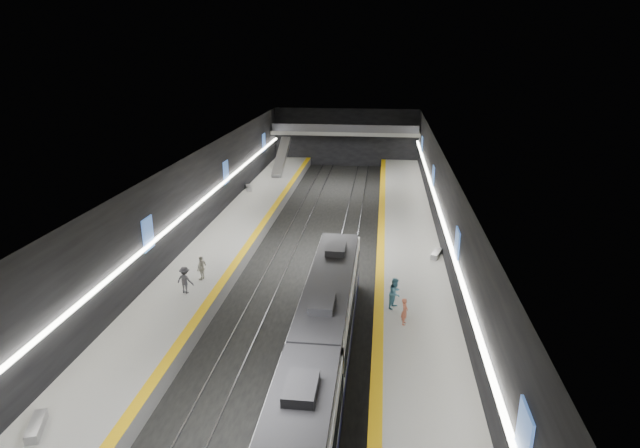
# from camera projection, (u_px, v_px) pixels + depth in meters

# --- Properties ---
(ground) EXTENTS (70.00, 70.00, 0.00)m
(ground) POSITION_uv_depth(u_px,v_px,m) (314.00, 258.00, 42.83)
(ground) COLOR black
(ground) RESTS_ON ground
(ceiling) EXTENTS (20.00, 70.00, 0.04)m
(ceiling) POSITION_uv_depth(u_px,v_px,m) (313.00, 160.00, 40.29)
(ceiling) COLOR beige
(ceiling) RESTS_ON wall_left
(wall_left) EXTENTS (0.04, 70.00, 8.00)m
(wall_left) POSITION_uv_depth(u_px,v_px,m) (190.00, 206.00, 42.69)
(wall_left) COLOR black
(wall_left) RESTS_ON ground
(wall_right) EXTENTS (0.04, 70.00, 8.00)m
(wall_right) POSITION_uv_depth(u_px,v_px,m) (444.00, 215.00, 40.44)
(wall_right) COLOR black
(wall_right) RESTS_ON ground
(wall_back) EXTENTS (20.00, 0.04, 8.00)m
(wall_back) POSITION_uv_depth(u_px,v_px,m) (346.00, 138.00, 74.52)
(wall_back) COLOR black
(wall_back) RESTS_ON ground
(platform_left) EXTENTS (5.00, 70.00, 1.00)m
(platform_left) POSITION_uv_depth(u_px,v_px,m) (223.00, 248.00, 43.52)
(platform_left) COLOR slate
(platform_left) RESTS_ON ground
(tile_surface_left) EXTENTS (5.00, 70.00, 0.02)m
(tile_surface_left) POSITION_uv_depth(u_px,v_px,m) (222.00, 243.00, 43.36)
(tile_surface_left) COLOR #9B9B97
(tile_surface_left) RESTS_ON platform_left
(tactile_strip_left) EXTENTS (0.60, 70.00, 0.02)m
(tactile_strip_left) POSITION_uv_depth(u_px,v_px,m) (249.00, 244.00, 43.11)
(tactile_strip_left) COLOR #EAAF0C
(tactile_strip_left) RESTS_ON platform_left
(platform_right) EXTENTS (5.00, 70.00, 1.00)m
(platform_right) POSITION_uv_depth(u_px,v_px,m) (409.00, 257.00, 41.83)
(platform_right) COLOR slate
(platform_right) RESTS_ON ground
(tile_surface_right) EXTENTS (5.00, 70.00, 0.02)m
(tile_surface_right) POSITION_uv_depth(u_px,v_px,m) (409.00, 251.00, 41.67)
(tile_surface_right) COLOR #9B9B97
(tile_surface_right) RESTS_ON platform_right
(tactile_strip_right) EXTENTS (0.60, 70.00, 0.02)m
(tactile_strip_right) POSITION_uv_depth(u_px,v_px,m) (381.00, 249.00, 41.92)
(tactile_strip_right) COLOR #EAAF0C
(tactile_strip_right) RESTS_ON platform_right
(rails) EXTENTS (6.52, 70.00, 0.12)m
(rails) POSITION_uv_depth(u_px,v_px,m) (314.00, 258.00, 42.82)
(rails) COLOR gray
(rails) RESTS_ON ground
(train) EXTENTS (2.69, 29.44, 3.60)m
(train) POSITION_uv_depth(u_px,v_px,m) (313.00, 378.00, 23.68)
(train) COLOR #0F0F38
(train) RESTS_ON ground
(ad_posters) EXTENTS (19.94, 53.50, 2.20)m
(ad_posters) POSITION_uv_depth(u_px,v_px,m) (315.00, 201.00, 42.35)
(ad_posters) COLOR #3B64B2
(ad_posters) RESTS_ON wall_left
(cove_light_left) EXTENTS (0.25, 68.60, 0.12)m
(cove_light_left) POSITION_uv_depth(u_px,v_px,m) (192.00, 209.00, 42.73)
(cove_light_left) COLOR white
(cove_light_left) RESTS_ON wall_left
(cove_light_right) EXTENTS (0.25, 68.60, 0.12)m
(cove_light_right) POSITION_uv_depth(u_px,v_px,m) (442.00, 218.00, 40.53)
(cove_light_right) COLOR white
(cove_light_right) RESTS_ON wall_right
(mezzanine_bridge) EXTENTS (20.00, 3.00, 1.50)m
(mezzanine_bridge) POSITION_uv_depth(u_px,v_px,m) (345.00, 132.00, 72.23)
(mezzanine_bridge) COLOR gray
(mezzanine_bridge) RESTS_ON wall_left
(escalator) EXTENTS (1.20, 7.50, 3.92)m
(escalator) POSITION_uv_depth(u_px,v_px,m) (281.00, 157.00, 67.23)
(escalator) COLOR #99999E
(escalator) RESTS_ON platform_left
(bench_left_near) EXTENTS (1.09, 1.87, 0.44)m
(bench_left_near) POSITION_uv_depth(u_px,v_px,m) (36.00, 427.00, 22.12)
(bench_left_near) COLOR #99999E
(bench_left_near) RESTS_ON platform_left
(bench_left_far) EXTENTS (1.13, 1.93, 0.46)m
(bench_left_far) POSITION_uv_depth(u_px,v_px,m) (248.00, 188.00, 59.16)
(bench_left_far) COLOR #99999E
(bench_left_far) RESTS_ON platform_left
(bench_right_far) EXTENTS (1.04, 1.83, 0.43)m
(bench_right_far) POSITION_uv_depth(u_px,v_px,m) (436.00, 254.00, 40.42)
(bench_right_far) COLOR #99999E
(bench_right_far) RESTS_ON platform_right
(passenger_right_a) EXTENTS (0.45, 0.63, 1.60)m
(passenger_right_a) POSITION_uv_depth(u_px,v_px,m) (405.00, 312.00, 30.46)
(passenger_right_a) COLOR #D26B4E
(passenger_right_a) RESTS_ON platform_right
(passenger_right_b) EXTENTS (1.07, 1.16, 1.93)m
(passenger_right_b) POSITION_uv_depth(u_px,v_px,m) (395.00, 293.00, 32.34)
(passenger_right_b) COLOR teal
(passenger_right_b) RESTS_ON platform_right
(passenger_left_a) EXTENTS (0.63, 1.08, 1.72)m
(passenger_left_a) POSITION_uv_depth(u_px,v_px,m) (202.00, 268.00, 36.26)
(passenger_left_a) COLOR beige
(passenger_left_a) RESTS_ON platform_left
(passenger_left_b) EXTENTS (1.28, 0.91, 1.80)m
(passenger_left_b) POSITION_uv_depth(u_px,v_px,m) (185.00, 280.00, 34.29)
(passenger_left_b) COLOR #3E3D45
(passenger_left_b) RESTS_ON platform_left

